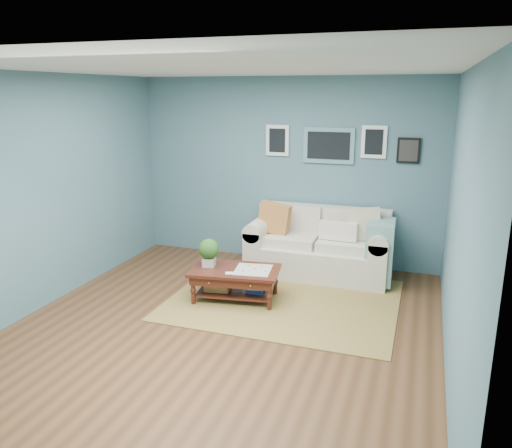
% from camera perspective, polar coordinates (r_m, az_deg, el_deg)
% --- Properties ---
extents(room_shell, '(5.00, 5.02, 2.70)m').
position_cam_1_polar(room_shell, '(5.08, -3.69, 2.11)').
color(room_shell, brown).
rests_on(room_shell, ground).
extents(area_rug, '(2.71, 2.17, 0.01)m').
position_cam_1_polar(area_rug, '(6.21, 3.23, -8.61)').
color(area_rug, brown).
rests_on(area_rug, ground).
extents(loveseat, '(1.98, 0.90, 1.02)m').
position_cam_1_polar(loveseat, '(6.97, 7.90, -2.51)').
color(loveseat, beige).
rests_on(loveseat, ground).
extents(coffee_table, '(1.14, 0.77, 0.75)m').
position_cam_1_polar(coffee_table, '(6.12, -2.91, -5.70)').
color(coffee_table, '#35140A').
rests_on(coffee_table, ground).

